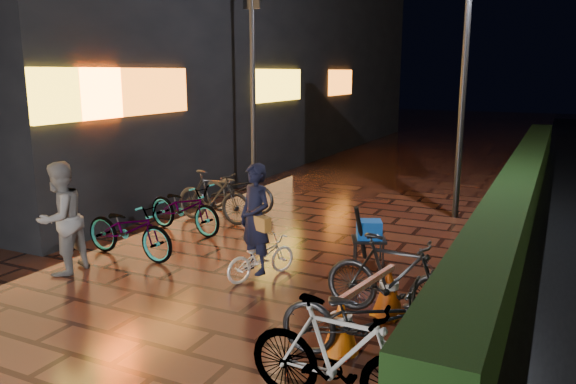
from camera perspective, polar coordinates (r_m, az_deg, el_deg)
The scene contains 11 objects.
ground at distance 7.51m, azimuth -8.72°, elevation -11.39°, with size 80.00×80.00×0.00m, color #381911.
hedge at distance 13.86m, azimuth 22.74°, elevation 0.87°, with size 0.70×20.00×1.00m, color black.
bystander_person at distance 8.99m, azimuth -22.10°, elevation -2.49°, with size 0.83×0.64×1.70m, color slate.
storefront_block at distance 21.85m, azimuth -12.66°, elevation 15.82°, with size 12.09×22.00×9.00m.
lamp_post_hedge at distance 11.89m, azimuth 17.35°, elevation 9.78°, with size 0.45×0.14×4.73m.
lamp_post_sf at distance 13.95m, azimuth -3.58°, elevation 10.60°, with size 0.45×0.13×4.75m.
cyclist at distance 8.16m, azimuth -3.07°, elevation -4.56°, with size 0.88×1.26×1.72m.
traffic_barrier at distance 6.70m, azimuth 7.99°, elevation -11.40°, with size 0.59×1.56×0.63m.
cart_assembly at distance 8.94m, azimuth 8.16°, elevation -4.05°, with size 0.65×0.71×0.99m.
parked_bikes_storefront at distance 10.91m, azimuth -9.46°, elevation -1.26°, with size 1.94×4.18×1.05m.
parked_bikes_hedge at distance 6.02m, azimuth 8.12°, elevation -12.27°, with size 1.86×2.65×1.05m.
Camera 1 is at (3.99, -5.62, 2.98)m, focal length 35.00 mm.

